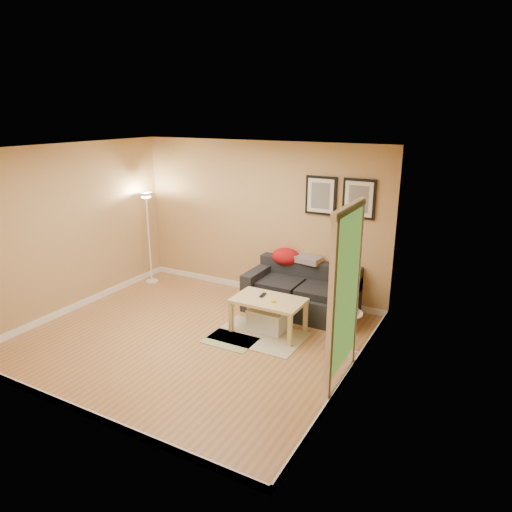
% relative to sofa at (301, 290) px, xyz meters
% --- Properties ---
extents(floor, '(4.50, 4.50, 0.00)m').
position_rel_sofa_xyz_m(floor, '(-0.98, -1.53, -0.38)').
color(floor, '#AF774B').
rests_on(floor, ground).
extents(ceiling, '(4.50, 4.50, 0.00)m').
position_rel_sofa_xyz_m(ceiling, '(-0.98, -1.53, 2.23)').
color(ceiling, white).
rests_on(ceiling, wall_back).
extents(wall_back, '(4.50, 0.00, 4.50)m').
position_rel_sofa_xyz_m(wall_back, '(-0.98, 0.47, 0.92)').
color(wall_back, tan).
rests_on(wall_back, ground).
extents(wall_front, '(4.50, 0.00, 4.50)m').
position_rel_sofa_xyz_m(wall_front, '(-0.98, -3.53, 0.92)').
color(wall_front, tan).
rests_on(wall_front, ground).
extents(wall_left, '(0.00, 4.00, 4.00)m').
position_rel_sofa_xyz_m(wall_left, '(-3.23, -1.53, 0.92)').
color(wall_left, tan).
rests_on(wall_left, ground).
extents(wall_right, '(0.00, 4.00, 4.00)m').
position_rel_sofa_xyz_m(wall_right, '(1.27, -1.53, 0.92)').
color(wall_right, tan).
rests_on(wall_right, ground).
extents(baseboard_back, '(4.50, 0.02, 0.10)m').
position_rel_sofa_xyz_m(baseboard_back, '(-0.98, 0.46, -0.33)').
color(baseboard_back, white).
rests_on(baseboard_back, ground).
extents(baseboard_front, '(4.50, 0.02, 0.10)m').
position_rel_sofa_xyz_m(baseboard_front, '(-0.98, -3.52, -0.33)').
color(baseboard_front, white).
rests_on(baseboard_front, ground).
extents(baseboard_left, '(0.02, 4.00, 0.10)m').
position_rel_sofa_xyz_m(baseboard_left, '(-3.22, -1.53, -0.33)').
color(baseboard_left, white).
rests_on(baseboard_left, ground).
extents(baseboard_right, '(0.02, 4.00, 0.10)m').
position_rel_sofa_xyz_m(baseboard_right, '(1.26, -1.53, -0.33)').
color(baseboard_right, white).
rests_on(baseboard_right, ground).
extents(sofa, '(1.70, 0.90, 0.75)m').
position_rel_sofa_xyz_m(sofa, '(0.00, 0.00, 0.00)').
color(sofa, black).
rests_on(sofa, ground).
extents(red_throw, '(0.48, 0.36, 0.28)m').
position_rel_sofa_xyz_m(red_throw, '(-0.41, 0.31, 0.40)').
color(red_throw, red).
rests_on(red_throw, sofa).
extents(plaid_throw, '(0.45, 0.32, 0.10)m').
position_rel_sofa_xyz_m(plaid_throw, '(-0.02, 0.32, 0.41)').
color(plaid_throw, '#A87C62').
rests_on(plaid_throw, sofa).
extents(framed_print_left, '(0.50, 0.04, 0.60)m').
position_rel_sofa_xyz_m(framed_print_left, '(0.10, 0.45, 1.43)').
color(framed_print_left, black).
rests_on(framed_print_left, wall_back).
extents(framed_print_right, '(0.50, 0.04, 0.60)m').
position_rel_sofa_xyz_m(framed_print_right, '(0.70, 0.45, 1.43)').
color(framed_print_right, black).
rests_on(framed_print_right, wall_back).
extents(area_rug, '(1.25, 0.85, 0.01)m').
position_rel_sofa_xyz_m(area_rug, '(-0.18, -1.04, -0.37)').
color(area_rug, '#BDB196').
rests_on(area_rug, ground).
extents(green_runner, '(0.70, 0.50, 0.01)m').
position_rel_sofa_xyz_m(green_runner, '(-0.47, -1.37, -0.37)').
color(green_runner, '#668C4C').
rests_on(green_runner, ground).
extents(coffee_table, '(1.01, 0.62, 0.50)m').
position_rel_sofa_xyz_m(coffee_table, '(-0.14, -0.85, -0.12)').
color(coffee_table, '#D1BA7F').
rests_on(coffee_table, ground).
extents(remote_control, '(0.07, 0.16, 0.02)m').
position_rel_sofa_xyz_m(remote_control, '(-0.26, -0.78, 0.14)').
color(remote_control, black).
rests_on(remote_control, coffee_table).
extents(tape_roll, '(0.07, 0.07, 0.03)m').
position_rel_sofa_xyz_m(tape_roll, '(-0.03, -0.93, 0.14)').
color(tape_roll, yellow).
rests_on(tape_roll, coffee_table).
extents(storage_bin, '(0.53, 0.39, 0.33)m').
position_rel_sofa_xyz_m(storage_bin, '(-0.16, -0.82, -0.21)').
color(storage_bin, white).
rests_on(storage_bin, ground).
extents(side_table, '(0.37, 0.37, 0.56)m').
position_rel_sofa_xyz_m(side_table, '(1.04, -0.87, -0.10)').
color(side_table, white).
rests_on(side_table, ground).
extents(book_stack, '(0.23, 0.28, 0.08)m').
position_rel_sofa_xyz_m(book_stack, '(1.04, -0.87, 0.22)').
color(book_stack, teal).
rests_on(book_stack, side_table).
extents(floor_lamp, '(0.22, 0.22, 1.68)m').
position_rel_sofa_xyz_m(floor_lamp, '(-2.98, -0.07, 0.42)').
color(floor_lamp, white).
rests_on(floor_lamp, ground).
extents(doorway, '(0.12, 1.01, 2.13)m').
position_rel_sofa_xyz_m(doorway, '(1.22, -1.68, 0.65)').
color(doorway, white).
rests_on(doorway, ground).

